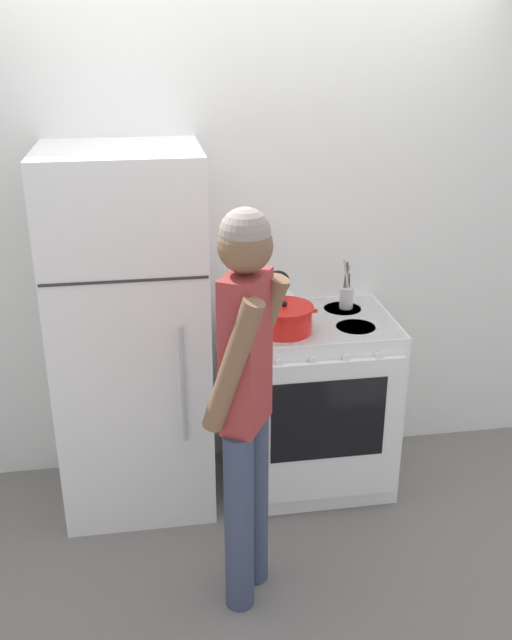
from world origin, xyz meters
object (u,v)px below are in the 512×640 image
at_px(stove_range, 313,402).
at_px(person, 246,394).
at_px(refrigerator, 131,338).
at_px(tea_kettle, 278,300).
at_px(dutch_oven_pot, 284,319).
at_px(utensil_jar, 346,295).

height_order(stove_range, person, person).
xyz_separation_m(stove_range, person, (-0.46, -0.76, 0.50)).
distance_m(refrigerator, person, 0.90).
bearing_deg(refrigerator, stove_range, -1.40).
bearing_deg(tea_kettle, dutch_oven_pot, -93.28).
height_order(stove_range, dutch_oven_pot, dutch_oven_pot).
distance_m(refrigerator, utensil_jar, 1.12).
height_order(dutch_oven_pot, person, person).
xyz_separation_m(tea_kettle, person, (-0.30, -0.91, -0.03)).
bearing_deg(tea_kettle, refrigerator, -170.37).
bearing_deg(refrigerator, person, -60.09).
distance_m(stove_range, tea_kettle, 0.57).
xyz_separation_m(stove_range, utensil_jar, (0.20, 0.16, 0.53)).
relative_size(tea_kettle, utensil_jar, 0.83).
height_order(stove_range, tea_kettle, tea_kettle).
bearing_deg(stove_range, person, -121.38).
distance_m(refrigerator, tea_kettle, 0.76).
bearing_deg(refrigerator, utensil_jar, 6.86).
bearing_deg(stove_range, dutch_oven_pot, -152.19).
relative_size(stove_range, dutch_oven_pot, 2.92).
xyz_separation_m(refrigerator, utensil_jar, (1.11, 0.13, 0.10)).
xyz_separation_m(tea_kettle, utensil_jar, (0.36, 0.01, 0.00)).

